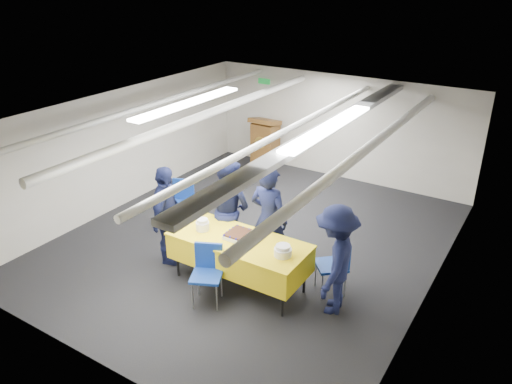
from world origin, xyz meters
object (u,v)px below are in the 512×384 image
podium (265,143)px  sailor_d (335,260)px  sailor_b (228,209)px  sailor_c (166,216)px  serving_table (239,252)px  chair_near (208,268)px  chair_left (182,198)px  sailor_a (269,219)px  sheet_cake (243,236)px  chair_right (337,260)px

podium → sailor_d: 5.41m
sailor_b → sailor_c: (-0.71, -0.67, -0.03)m
serving_table → chair_near: (-0.16, -0.55, -0.03)m
chair_left → sailor_a: bearing=-11.2°
sailor_a → sailor_c: 1.62m
sheet_cake → podium: 4.74m
serving_table → sailor_d: sailor_d is taller
chair_near → chair_right: bearing=38.3°
chair_right → serving_table: bearing=-155.0°
sheet_cake → sailor_c: (-1.37, -0.11, 0.00)m
chair_near → sailor_d: (1.59, 0.74, 0.26)m
sailor_b → sailor_d: size_ratio=1.06×
chair_right → sailor_b: 1.94m
sailor_a → sailor_c: bearing=25.7°
chair_near → chair_left: size_ratio=1.00×
chair_right → sailor_a: sailor_a is taller
sailor_b → sailor_d: bearing=169.1°
chair_near → chair_right: (1.46, 1.15, 0.00)m
podium → serving_table: bearing=-63.5°
podium → chair_left: size_ratio=1.44×
sheet_cake → sailor_d: bearing=5.6°
chair_right → sailor_a: 1.20m
serving_table → sheet_cake: bearing=58.2°
podium → chair_right: (3.42, -3.66, -0.08)m
sailor_c → sailor_d: bearing=-107.9°
chair_right → sailor_d: (0.14, -0.41, 0.26)m
serving_table → sailor_a: bearing=77.1°
sailor_b → sheet_cake: bearing=140.2°
chair_right → sailor_c: sailor_c is taller
chair_left → sailor_c: bearing=-60.7°
serving_table → sailor_d: size_ratio=1.31×
sheet_cake → sailor_a: sailor_a is taller
sheet_cake → chair_left: 2.22m
chair_right → sailor_a: size_ratio=0.50×
podium → sailor_a: 4.30m
serving_table → chair_near: size_ratio=2.39×
chair_near → chair_left: same height
chair_near → sailor_b: sailor_b is taller
podium → chair_near: size_ratio=1.44×
chair_left → sailor_a: sailor_a is taller
chair_left → sailor_d: bearing=-13.9°
chair_right → sailor_d: sailor_d is taller
podium → sailor_a: sailor_a is taller
sheet_cake → sailor_b: sailor_b is taller
chair_near → sailor_b: bearing=111.6°
podium → sailor_a: (2.27, -3.65, 0.25)m
chair_left → sailor_d: (3.37, -0.84, 0.26)m
chair_near → sailor_c: bearing=157.1°
podium → chair_near: 5.20m
chair_left → sailor_b: sailor_b is taller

